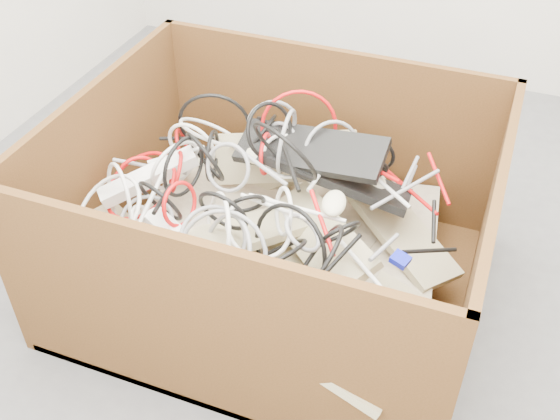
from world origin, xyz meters
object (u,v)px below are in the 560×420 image
(cardboard_box, at_px, (273,250))
(power_strip_left, at_px, (148,177))
(power_strip_right, at_px, (186,248))
(vga_plug, at_px, (400,259))

(cardboard_box, relative_size, power_strip_left, 3.87)
(power_strip_left, relative_size, power_strip_right, 0.98)
(cardboard_box, height_order, power_strip_right, cardboard_box)
(power_strip_left, distance_m, vga_plug, 0.79)
(power_strip_right, relative_size, vga_plug, 6.96)
(power_strip_right, bearing_deg, power_strip_left, 160.88)
(power_strip_right, bearing_deg, vga_plug, 34.63)
(power_strip_right, height_order, vga_plug, vga_plug)
(cardboard_box, bearing_deg, vga_plug, -18.52)
(power_strip_right, distance_m, vga_plug, 0.57)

